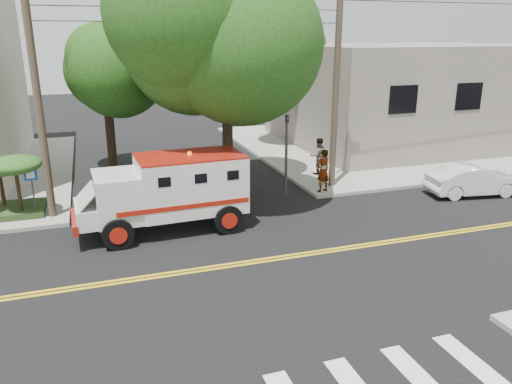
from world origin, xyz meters
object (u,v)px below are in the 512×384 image
object	(u,v)px
armored_truck	(170,189)
pedestrian_b	(318,156)
parked_sedan	(474,180)
pedestrian_a	(323,171)

from	to	relation	value
armored_truck	pedestrian_b	xyz separation A→B (m)	(8.04, 4.69, -0.49)
parked_sedan	pedestrian_a	xyz separation A→B (m)	(-6.23, 2.16, 0.42)
pedestrian_a	parked_sedan	bearing A→B (deg)	143.02
parked_sedan	pedestrian_b	bearing A→B (deg)	55.75
armored_truck	pedestrian_b	size ratio (longest dim) A/B	3.36
armored_truck	parked_sedan	xyz separation A→B (m)	(13.21, -0.16, -0.87)
armored_truck	pedestrian_a	xyz separation A→B (m)	(6.98, 2.00, -0.45)
armored_truck	parked_sedan	world-z (taller)	armored_truck
pedestrian_b	armored_truck	bearing A→B (deg)	32.13
armored_truck	parked_sedan	distance (m)	13.24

